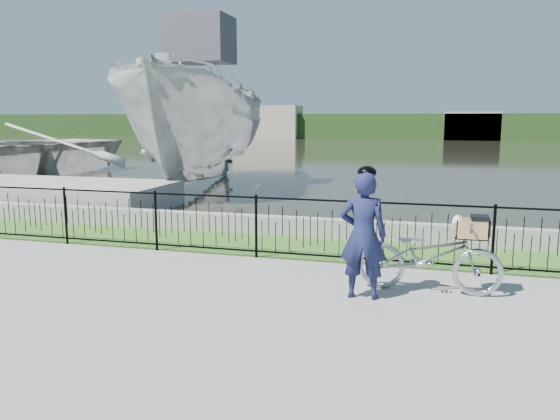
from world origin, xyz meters
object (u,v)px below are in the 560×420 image
(bicycle_rig, at_px, (429,255))
(boat_near, at_px, (201,127))
(dock, at_px, (6,192))
(cyclist, at_px, (363,234))

(bicycle_rig, relative_size, boat_near, 0.18)
(dock, xyz_separation_m, bicycle_rig, (12.03, -5.10, 0.20))
(dock, bearing_deg, bicycle_rig, -22.98)
(dock, distance_m, cyclist, 12.48)
(bicycle_rig, bearing_deg, cyclist, -150.23)
(dock, xyz_separation_m, cyclist, (11.13, -5.61, 0.57))
(boat_near, bearing_deg, dock, -127.28)
(dock, relative_size, bicycle_rig, 4.90)
(dock, distance_m, boat_near, 6.78)
(dock, height_order, cyclist, cyclist)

